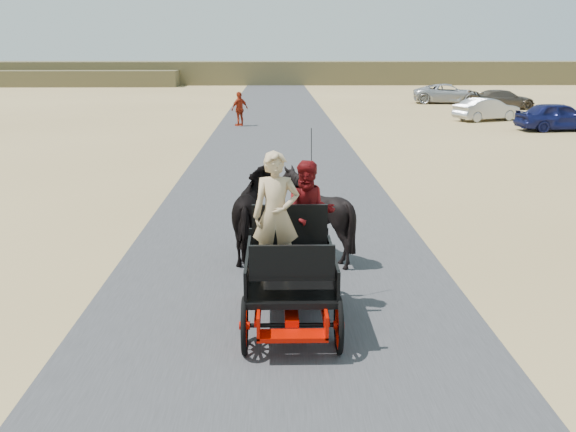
{
  "coord_description": "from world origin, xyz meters",
  "views": [
    {
      "loc": [
        -0.07,
        -9.49,
        3.9
      ],
      "look_at": [
        0.14,
        0.74,
        1.2
      ],
      "focal_mm": 40.0,
      "sensor_mm": 36.0,
      "label": 1
    }
  ],
  "objects_px": {
    "carriage": "(290,300)",
    "horse_left": "(257,215)",
    "car_b": "(487,109)",
    "car_a": "(559,116)",
    "car_c": "(503,100)",
    "car_d": "(448,94)",
    "horse_right": "(316,215)",
    "pedestrian": "(240,109)"
  },
  "relations": [
    {
      "from": "carriage",
      "to": "horse_left",
      "type": "xyz_separation_m",
      "value": [
        -0.55,
        3.0,
        0.49
      ]
    },
    {
      "from": "horse_left",
      "to": "car_b",
      "type": "bearing_deg",
      "value": -116.91
    },
    {
      "from": "car_a",
      "to": "horse_left",
      "type": "bearing_deg",
      "value": 138.77
    },
    {
      "from": "car_c",
      "to": "car_d",
      "type": "bearing_deg",
      "value": 14.14
    },
    {
      "from": "horse_right",
      "to": "car_b",
      "type": "height_order",
      "value": "horse_right"
    },
    {
      "from": "horse_right",
      "to": "pedestrian",
      "type": "xyz_separation_m",
      "value": [
        -2.55,
        21.27,
        0.01
      ]
    },
    {
      "from": "carriage",
      "to": "pedestrian",
      "type": "xyz_separation_m",
      "value": [
        -2.0,
        24.27,
        0.5
      ]
    },
    {
      "from": "carriage",
      "to": "horse_left",
      "type": "height_order",
      "value": "horse_left"
    },
    {
      "from": "pedestrian",
      "to": "horse_left",
      "type": "bearing_deg",
      "value": 51.74
    },
    {
      "from": "horse_right",
      "to": "car_d",
      "type": "relative_size",
      "value": 0.35
    },
    {
      "from": "pedestrian",
      "to": "car_a",
      "type": "bearing_deg",
      "value": 129.61
    },
    {
      "from": "horse_right",
      "to": "car_a",
      "type": "xyz_separation_m",
      "value": [
        12.86,
        19.04,
        -0.17
      ]
    },
    {
      "from": "car_d",
      "to": "horse_left",
      "type": "bearing_deg",
      "value": 170.12
    },
    {
      "from": "carriage",
      "to": "pedestrian",
      "type": "height_order",
      "value": "pedestrian"
    },
    {
      "from": "car_a",
      "to": "car_c",
      "type": "height_order",
      "value": "car_a"
    },
    {
      "from": "car_b",
      "to": "pedestrian",
      "type": "bearing_deg",
      "value": 76.95
    },
    {
      "from": "horse_right",
      "to": "pedestrian",
      "type": "relative_size",
      "value": 0.98
    },
    {
      "from": "pedestrian",
      "to": "car_c",
      "type": "height_order",
      "value": "pedestrian"
    },
    {
      "from": "horse_left",
      "to": "pedestrian",
      "type": "xyz_separation_m",
      "value": [
        -1.45,
        21.27,
        0.02
      ]
    },
    {
      "from": "carriage",
      "to": "horse_right",
      "type": "xyz_separation_m",
      "value": [
        0.55,
        3.0,
        0.49
      ]
    },
    {
      "from": "pedestrian",
      "to": "car_c",
      "type": "relative_size",
      "value": 0.4
    },
    {
      "from": "horse_right",
      "to": "car_c",
      "type": "xyz_separation_m",
      "value": [
        13.96,
        30.03,
        -0.23
      ]
    },
    {
      "from": "carriage",
      "to": "car_b",
      "type": "xyz_separation_m",
      "value": [
        11.37,
        26.49,
        0.25
      ]
    },
    {
      "from": "car_b",
      "to": "car_d",
      "type": "bearing_deg",
      "value": -26.61
    },
    {
      "from": "horse_left",
      "to": "car_d",
      "type": "height_order",
      "value": "horse_left"
    },
    {
      "from": "pedestrian",
      "to": "car_a",
      "type": "xyz_separation_m",
      "value": [
        15.41,
        -2.23,
        -0.18
      ]
    },
    {
      "from": "car_a",
      "to": "car_d",
      "type": "xyz_separation_m",
      "value": [
        -1.24,
        15.51,
        0.0
      ]
    },
    {
      "from": "carriage",
      "to": "car_d",
      "type": "relative_size",
      "value": 0.49
    },
    {
      "from": "horse_right",
      "to": "pedestrian",
      "type": "height_order",
      "value": "pedestrian"
    },
    {
      "from": "horse_left",
      "to": "car_d",
      "type": "xyz_separation_m",
      "value": [
        12.72,
        34.55,
        -0.16
      ]
    },
    {
      "from": "horse_left",
      "to": "horse_right",
      "type": "relative_size",
      "value": 1.18
    },
    {
      "from": "horse_left",
      "to": "carriage",
      "type": "bearing_deg",
      "value": 100.39
    },
    {
      "from": "horse_right",
      "to": "car_c",
      "type": "distance_m",
      "value": 33.12
    },
    {
      "from": "car_b",
      "to": "car_c",
      "type": "relative_size",
      "value": 0.86
    },
    {
      "from": "carriage",
      "to": "car_c",
      "type": "relative_size",
      "value": 0.56
    },
    {
      "from": "horse_left",
      "to": "car_b",
      "type": "height_order",
      "value": "horse_left"
    },
    {
      "from": "car_d",
      "to": "horse_right",
      "type": "bearing_deg",
      "value": 171.74
    },
    {
      "from": "carriage",
      "to": "car_d",
      "type": "distance_m",
      "value": 39.47
    },
    {
      "from": "horse_left",
      "to": "horse_right",
      "type": "bearing_deg",
      "value": -180.0
    },
    {
      "from": "horse_left",
      "to": "car_c",
      "type": "relative_size",
      "value": 0.47
    },
    {
      "from": "car_c",
      "to": "car_d",
      "type": "relative_size",
      "value": 0.87
    },
    {
      "from": "carriage",
      "to": "car_a",
      "type": "relative_size",
      "value": 0.6
    }
  ]
}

